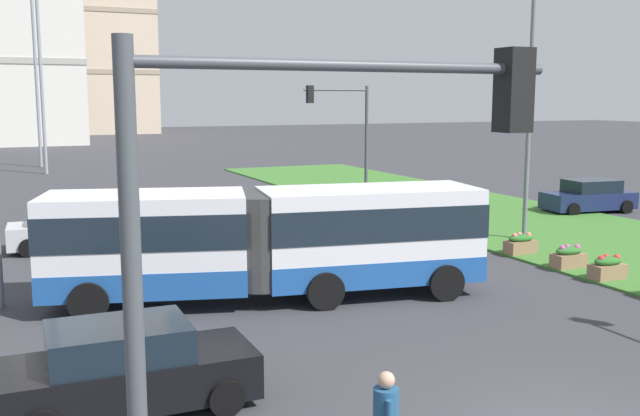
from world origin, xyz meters
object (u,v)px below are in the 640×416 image
articulated_bus (268,240)px  traffic_light_near_left (289,259)px  car_black_sedan (126,369)px  flower_planter_2 (608,267)px  streetlight_median (530,98)px  traffic_light_far_right (347,127)px  flower_planter_3 (569,257)px  car_navy_sedan (589,197)px  car_silver_hatch (71,229)px  flower_planter_4 (521,243)px  flower_planter_5 (447,223)px

articulated_bus → traffic_light_near_left: traffic_light_near_left is taller
car_black_sedan → flower_planter_2: car_black_sedan is taller
car_black_sedan → streetlight_median: 19.70m
car_black_sedan → traffic_light_far_right: (13.31, 18.17, 3.36)m
articulated_bus → flower_planter_3: articulated_bus is taller
traffic_light_far_right → car_navy_sedan: bearing=-22.1°
streetlight_median → car_navy_sedan: bearing=30.0°
flower_planter_3 → traffic_light_near_left: traffic_light_near_left is taller
car_navy_sedan → flower_planter_3: (-9.44, -8.77, -0.33)m
traffic_light_near_left → traffic_light_far_right: bearing=62.6°
traffic_light_near_left → car_black_sedan: bearing=93.0°
car_black_sedan → car_navy_sedan: bearing=29.6°
car_silver_hatch → flower_planter_2: (14.25, -11.56, -0.33)m
flower_planter_2 → traffic_light_far_right: bearing=95.6°
traffic_light_near_left → flower_planter_3: bearing=39.4°
flower_planter_2 → flower_planter_4: (0.00, 3.96, 0.00)m
car_black_sedan → traffic_light_near_left: 7.62m
flower_planter_3 → flower_planter_5: size_ratio=1.00×
car_silver_hatch → car_black_sedan: same height
flower_planter_3 → car_navy_sedan: bearing=42.9°
traffic_light_far_right → streetlight_median: streetlight_median is taller
flower_planter_2 → traffic_light_near_left: size_ratio=0.19×
car_navy_sedan → car_black_sedan: same height
flower_planter_4 → flower_planter_2: bearing=-90.0°
articulated_bus → car_silver_hatch: 10.18m
flower_planter_2 → streetlight_median: streetlight_median is taller
flower_planter_4 → flower_planter_5: size_ratio=1.00×
flower_planter_5 → streetlight_median: 5.93m
flower_planter_4 → flower_planter_3: bearing=-90.0°
car_navy_sedan → traffic_light_far_right: 12.21m
flower_planter_2 → flower_planter_3: size_ratio=1.00×
car_navy_sedan → traffic_light_near_left: (-23.83, -20.59, 3.35)m
car_navy_sedan → streetlight_median: 9.90m
articulated_bus → car_navy_sedan: 21.04m
flower_planter_3 → traffic_light_far_right: 13.76m
car_navy_sedan → articulated_bus: bearing=-157.5°
flower_planter_4 → streetlight_median: streetlight_median is taller
flower_planter_3 → flower_planter_4: 2.33m
flower_planter_2 → car_silver_hatch: bearing=141.0°
flower_planter_5 → traffic_light_near_left: traffic_light_near_left is taller
flower_planter_4 → car_black_sedan: bearing=-153.6°
car_navy_sedan → flower_planter_2: 14.05m
car_black_sedan → streetlight_median: streetlight_median is taller
flower_planter_4 → streetlight_median: (1.90, 2.09, 5.06)m
flower_planter_2 → flower_planter_5: bearing=90.0°
car_navy_sedan → car_silver_hatch: 23.72m
car_navy_sedan → flower_planter_4: car_navy_sedan is taller
car_black_sedan → flower_planter_5: bearing=38.8°
flower_planter_3 → traffic_light_far_right: bearing=96.2°
flower_planter_4 → traffic_light_near_left: size_ratio=0.19×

